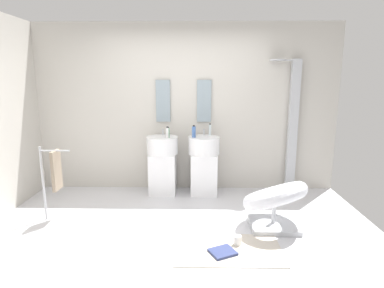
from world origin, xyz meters
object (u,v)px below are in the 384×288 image
object	(u,v)px
towel_rack	(54,172)
soap_bottle_clear	(210,130)
coffee_mug	(238,240)
pedestal_sink_left	(163,163)
soap_bottle_green	(168,133)
pedestal_sink_right	(204,163)
soap_bottle_blue	(194,132)
soap_bottle_white	(167,133)
lounge_chair	(274,200)
magazine_navy	(223,252)
shower_column	(292,123)

from	to	relation	value
towel_rack	soap_bottle_clear	size ratio (longest dim) A/B	5.08
coffee_mug	soap_bottle_clear	xyz separation A→B (m)	(-0.25, 1.73, 0.92)
pedestal_sink_left	soap_bottle_green	size ratio (longest dim) A/B	6.00
pedestal_sink_right	soap_bottle_clear	world-z (taller)	soap_bottle_clear
soap_bottle_blue	soap_bottle_green	bearing A→B (deg)	-174.71
soap_bottle_blue	soap_bottle_white	bearing A→B (deg)	-173.66
pedestal_sink_left	soap_bottle_green	bearing A→B (deg)	-37.82
lounge_chair	soap_bottle_white	bearing A→B (deg)	141.97
pedestal_sink_left	soap_bottle_clear	distance (m)	0.89
magazine_navy	shower_column	bearing A→B (deg)	31.89
magazine_navy	soap_bottle_blue	distance (m)	2.00
pedestal_sink_right	soap_bottle_white	size ratio (longest dim) A/B	5.88
soap_bottle_blue	pedestal_sink_right	bearing A→B (deg)	15.81
coffee_mug	pedestal_sink_right	bearing A→B (deg)	101.95
towel_rack	magazine_navy	world-z (taller)	towel_rack
towel_rack	soap_bottle_clear	world-z (taller)	soap_bottle_clear
coffee_mug	soap_bottle_green	xyz separation A→B (m)	(-0.87, 1.52, 0.91)
soap_bottle_clear	shower_column	bearing A→B (deg)	2.22
shower_column	soap_bottle_clear	xyz separation A→B (m)	(-1.27, -0.05, -0.10)
coffee_mug	soap_bottle_clear	distance (m)	1.98
pedestal_sink_right	towel_rack	xyz separation A→B (m)	(-1.87, -0.99, 0.15)
shower_column	coffee_mug	xyz separation A→B (m)	(-1.03, -1.78, -1.02)
lounge_chair	soap_bottle_blue	size ratio (longest dim) A/B	6.00
soap_bottle_white	shower_column	bearing A→B (deg)	7.99
shower_column	lounge_chair	bearing A→B (deg)	-112.13
shower_column	magazine_navy	bearing A→B (deg)	-121.53
shower_column	soap_bottle_green	bearing A→B (deg)	-172.20
shower_column	lounge_chair	size ratio (longest dim) A/B	1.86
pedestal_sink_right	soap_bottle_clear	bearing A→B (deg)	55.05
shower_column	soap_bottle_blue	world-z (taller)	shower_column
soap_bottle_white	soap_bottle_green	bearing A→B (deg)	33.10
pedestal_sink_right	magazine_navy	bearing A→B (deg)	-84.71
soap_bottle_green	soap_bottle_clear	xyz separation A→B (m)	(0.63, 0.21, 0.01)
pedestal_sink_left	magazine_navy	xyz separation A→B (m)	(0.80, -1.77, -0.46)
pedestal_sink_right	coffee_mug	size ratio (longest dim) A/B	9.96
lounge_chair	soap_bottle_blue	xyz separation A→B (m)	(-0.98, 1.11, 0.63)
lounge_chair	soap_bottle_clear	xyz separation A→B (m)	(-0.73, 1.29, 0.63)
pedestal_sink_right	soap_bottle_blue	world-z (taller)	soap_bottle_blue
soap_bottle_blue	soap_bottle_green	xyz separation A→B (m)	(-0.38, -0.04, -0.01)
shower_column	coffee_mug	distance (m)	2.29
pedestal_sink_right	towel_rack	bearing A→B (deg)	-152.16
lounge_chair	soap_bottle_blue	world-z (taller)	soap_bottle_blue
pedestal_sink_left	soap_bottle_clear	xyz separation A→B (m)	(0.73, 0.13, 0.50)
soap_bottle_white	soap_bottle_clear	distance (m)	0.68
magazine_navy	soap_bottle_blue	xyz separation A→B (m)	(-0.32, 1.73, 0.96)
shower_column	soap_bottle_green	world-z (taller)	shower_column
towel_rack	coffee_mug	size ratio (longest dim) A/B	9.49
pedestal_sink_right	shower_column	size ratio (longest dim) A/B	0.49
soap_bottle_green	soap_bottle_clear	bearing A→B (deg)	18.57
magazine_navy	lounge_chair	bearing A→B (deg)	16.67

